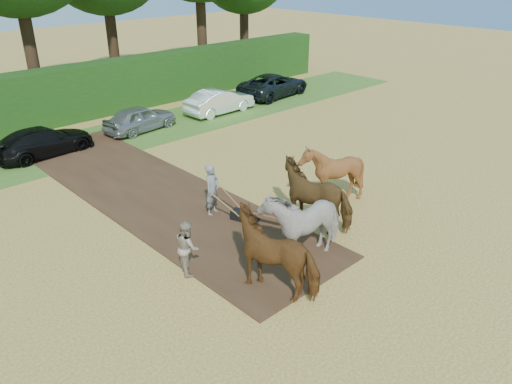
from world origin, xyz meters
TOP-DOWN VIEW (x-y plane):
  - ground at (0.00, 0.00)m, footprint 120.00×120.00m
  - earth_strip at (1.50, 7.00)m, footprint 4.50×17.00m
  - grass_verge at (0.00, 14.00)m, footprint 50.00×5.00m
  - hedgerow at (0.00, 18.50)m, footprint 46.00×1.60m
  - spectator_near at (-0.65, 1.66)m, footprint 0.89×0.99m
  - plough_team at (3.42, 0.63)m, footprint 7.64×6.51m
  - parked_cars at (2.10, 14.13)m, footprint 36.12×3.19m

SIDE VIEW (x-z plane):
  - ground at x=0.00m, z-range 0.00..0.00m
  - grass_verge at x=0.00m, z-range 0.00..0.03m
  - earth_strip at x=1.50m, z-range 0.00..0.05m
  - parked_cars at x=2.10m, z-range -0.04..1.45m
  - spectator_near at x=-0.65m, z-range 0.00..1.67m
  - plough_team at x=3.42m, z-range -0.01..2.29m
  - hedgerow at x=0.00m, z-range 0.00..3.00m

